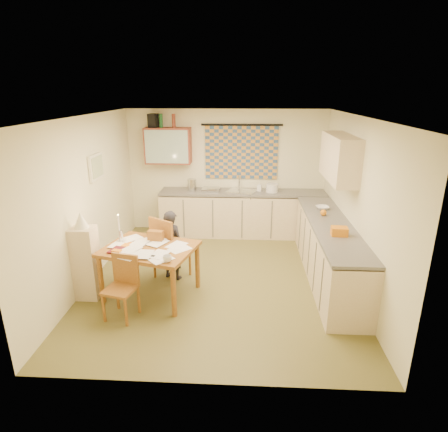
# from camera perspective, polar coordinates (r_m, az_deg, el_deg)

# --- Properties ---
(floor) EXTENTS (4.00, 4.50, 0.02)m
(floor) POSITION_cam_1_polar(r_m,az_deg,el_deg) (6.03, -0.68, -9.60)
(floor) COLOR brown
(floor) RESTS_ON ground
(ceiling) EXTENTS (4.00, 4.50, 0.02)m
(ceiling) POSITION_cam_1_polar(r_m,az_deg,el_deg) (5.32, -0.79, 15.04)
(ceiling) COLOR white
(ceiling) RESTS_ON floor
(wall_back) EXTENTS (4.00, 0.02, 2.50)m
(wall_back) POSITION_cam_1_polar(r_m,az_deg,el_deg) (7.74, 0.39, 6.76)
(wall_back) COLOR #EFE9BE
(wall_back) RESTS_ON floor
(wall_front) EXTENTS (4.00, 0.02, 2.50)m
(wall_front) POSITION_cam_1_polar(r_m,az_deg,el_deg) (3.45, -3.26, -8.91)
(wall_front) COLOR #EFE9BE
(wall_front) RESTS_ON floor
(wall_left) EXTENTS (0.02, 4.50, 2.50)m
(wall_left) POSITION_cam_1_polar(r_m,az_deg,el_deg) (6.02, -20.19, 2.12)
(wall_left) COLOR #EFE9BE
(wall_left) RESTS_ON floor
(wall_right) EXTENTS (0.02, 4.50, 2.50)m
(wall_right) POSITION_cam_1_polar(r_m,az_deg,el_deg) (5.78, 19.59, 1.52)
(wall_right) COLOR #EFE9BE
(wall_right) RESTS_ON floor
(window_blind) EXTENTS (1.45, 0.03, 1.05)m
(window_blind) POSITION_cam_1_polar(r_m,az_deg,el_deg) (7.62, 2.67, 9.61)
(window_blind) COLOR #30517C
(window_blind) RESTS_ON wall_back
(curtain_rod) EXTENTS (1.60, 0.04, 0.04)m
(curtain_rod) POSITION_cam_1_polar(r_m,az_deg,el_deg) (7.53, 2.73, 13.72)
(curtain_rod) COLOR black
(curtain_rod) RESTS_ON wall_back
(wall_cabinet) EXTENTS (0.90, 0.34, 0.70)m
(wall_cabinet) POSITION_cam_1_polar(r_m,az_deg,el_deg) (7.61, -8.50, 10.56)
(wall_cabinet) COLOR maroon
(wall_cabinet) RESTS_ON wall_back
(wall_cabinet_glass) EXTENTS (0.84, 0.02, 0.64)m
(wall_cabinet_glass) POSITION_cam_1_polar(r_m,az_deg,el_deg) (7.44, -8.76, 10.37)
(wall_cabinet_glass) COLOR #99B2A5
(wall_cabinet_glass) RESTS_ON wall_back
(upper_cabinet_right) EXTENTS (0.34, 1.30, 0.70)m
(upper_cabinet_right) POSITION_cam_1_polar(r_m,az_deg,el_deg) (6.12, 17.18, 8.46)
(upper_cabinet_right) COLOR beige
(upper_cabinet_right) RESTS_ON wall_right
(framed_print) EXTENTS (0.04, 0.50, 0.40)m
(framed_print) POSITION_cam_1_polar(r_m,az_deg,el_deg) (6.27, -18.92, 7.12)
(framed_print) COLOR #EDE9CB
(framed_print) RESTS_ON wall_left
(print_canvas) EXTENTS (0.01, 0.42, 0.32)m
(print_canvas) POSITION_cam_1_polar(r_m,az_deg,el_deg) (6.26, -18.71, 7.12)
(print_canvas) COLOR beige
(print_canvas) RESTS_ON wall_left
(counter_back) EXTENTS (3.30, 0.62, 0.92)m
(counter_back) POSITION_cam_1_polar(r_m,az_deg,el_deg) (7.64, 2.78, 0.37)
(counter_back) COLOR beige
(counter_back) RESTS_ON floor
(counter_right) EXTENTS (0.62, 2.95, 0.92)m
(counter_right) POSITION_cam_1_polar(r_m,az_deg,el_deg) (6.08, 15.65, -5.26)
(counter_right) COLOR beige
(counter_right) RESTS_ON floor
(stove) EXTENTS (0.56, 0.56, 0.87)m
(stove) POSITION_cam_1_polar(r_m,az_deg,el_deg) (5.10, 18.28, -10.64)
(stove) COLOR white
(stove) RESTS_ON floor
(sink) EXTENTS (0.67, 0.61, 0.10)m
(sink) POSITION_cam_1_polar(r_m,az_deg,el_deg) (7.51, 2.67, 3.47)
(sink) COLOR silver
(sink) RESTS_ON counter_back
(tap) EXTENTS (0.04, 0.04, 0.28)m
(tap) POSITION_cam_1_polar(r_m,az_deg,el_deg) (7.64, 2.35, 5.14)
(tap) COLOR silver
(tap) RESTS_ON counter_back
(dish_rack) EXTENTS (0.37, 0.32, 0.06)m
(dish_rack) POSITION_cam_1_polar(r_m,az_deg,el_deg) (7.52, -1.99, 4.06)
(dish_rack) COLOR silver
(dish_rack) RESTS_ON counter_back
(kettle) EXTENTS (0.22, 0.22, 0.24)m
(kettle) POSITION_cam_1_polar(r_m,az_deg,el_deg) (7.55, -4.90, 4.75)
(kettle) COLOR silver
(kettle) RESTS_ON counter_back
(mixing_bowl) EXTENTS (0.31, 0.31, 0.16)m
(mixing_bowl) POSITION_cam_1_polar(r_m,az_deg,el_deg) (7.50, 7.33, 4.27)
(mixing_bowl) COLOR white
(mixing_bowl) RESTS_ON counter_back
(soap_bottle) EXTENTS (0.12, 0.12, 0.18)m
(soap_bottle) POSITION_cam_1_polar(r_m,az_deg,el_deg) (7.54, 5.43, 4.49)
(soap_bottle) COLOR white
(soap_bottle) RESTS_ON counter_back
(bowl) EXTENTS (0.28, 0.28, 0.05)m
(bowl) POSITION_cam_1_polar(r_m,az_deg,el_deg) (6.57, 14.75, 1.23)
(bowl) COLOR white
(bowl) RESTS_ON counter_right
(orange_bag) EXTENTS (0.23, 0.17, 0.12)m
(orange_bag) POSITION_cam_1_polar(r_m,az_deg,el_deg) (5.45, 17.17, -2.24)
(orange_bag) COLOR orange
(orange_bag) RESTS_ON counter_right
(fruit_orange) EXTENTS (0.10, 0.10, 0.10)m
(fruit_orange) POSITION_cam_1_polar(r_m,az_deg,el_deg) (6.23, 14.91, 0.50)
(fruit_orange) COLOR orange
(fruit_orange) RESTS_ON counter_right
(speaker) EXTENTS (0.19, 0.22, 0.26)m
(speaker) POSITION_cam_1_polar(r_m,az_deg,el_deg) (7.61, -10.74, 14.09)
(speaker) COLOR black
(speaker) RESTS_ON wall_cabinet
(bottle_green) EXTENTS (0.07, 0.07, 0.26)m
(bottle_green) POSITION_cam_1_polar(r_m,az_deg,el_deg) (7.58, -9.60, 14.13)
(bottle_green) COLOR #195926
(bottle_green) RESTS_ON wall_cabinet
(bottle_brown) EXTENTS (0.08, 0.08, 0.26)m
(bottle_brown) POSITION_cam_1_polar(r_m,az_deg,el_deg) (7.53, -7.67, 14.19)
(bottle_brown) COLOR maroon
(bottle_brown) RESTS_ON wall_cabinet
(dining_table) EXTENTS (1.43, 1.22, 0.75)m
(dining_table) POSITION_cam_1_polar(r_m,az_deg,el_deg) (5.53, -11.07, -8.21)
(dining_table) COLOR brown
(dining_table) RESTS_ON floor
(chair_far) EXTENTS (0.64, 0.64, 1.02)m
(chair_far) POSITION_cam_1_polar(r_m,az_deg,el_deg) (6.01, -8.05, -6.43)
(chair_far) COLOR brown
(chair_far) RESTS_ON floor
(chair_near) EXTENTS (0.46, 0.46, 0.83)m
(chair_near) POSITION_cam_1_polar(r_m,az_deg,el_deg) (5.18, -15.30, -12.08)
(chair_near) COLOR brown
(chair_near) RESTS_ON floor
(person) EXTENTS (0.60, 0.56, 1.12)m
(person) POSITION_cam_1_polar(r_m,az_deg,el_deg) (5.88, -7.99, -4.39)
(person) COLOR black
(person) RESTS_ON floor
(shelf_stand) EXTENTS (0.32, 0.30, 1.06)m
(shelf_stand) POSITION_cam_1_polar(r_m,az_deg,el_deg) (5.65, -20.25, -6.75)
(shelf_stand) COLOR beige
(shelf_stand) RESTS_ON floor
(lampshade) EXTENTS (0.20, 0.20, 0.22)m
(lampshade) POSITION_cam_1_polar(r_m,az_deg,el_deg) (5.42, -21.00, -0.60)
(lampshade) COLOR #EDE9CB
(lampshade) RESTS_ON shelf_stand
(letter_rack) EXTENTS (0.23, 0.13, 0.16)m
(letter_rack) POSITION_cam_1_polar(r_m,az_deg,el_deg) (5.54, -10.39, -3.00)
(letter_rack) COLOR brown
(letter_rack) RESTS_ON dining_table
(mug) EXTENTS (0.14, 0.14, 0.09)m
(mug) POSITION_cam_1_polar(r_m,az_deg,el_deg) (4.88, -8.64, -6.45)
(mug) COLOR white
(mug) RESTS_ON dining_table
(magazine) EXTENTS (0.29, 0.32, 0.02)m
(magazine) POSITION_cam_1_polar(r_m,az_deg,el_deg) (5.40, -16.81, -4.90)
(magazine) COLOR maroon
(magazine) RESTS_ON dining_table
(book) EXTENTS (0.34, 0.37, 0.02)m
(book) POSITION_cam_1_polar(r_m,az_deg,el_deg) (5.49, -15.32, -4.36)
(book) COLOR orange
(book) RESTS_ON dining_table
(orange_box) EXTENTS (0.14, 0.11, 0.04)m
(orange_box) POSITION_cam_1_polar(r_m,az_deg,el_deg) (5.29, -16.04, -5.22)
(orange_box) COLOR orange
(orange_box) RESTS_ON dining_table
(eyeglasses) EXTENTS (0.14, 0.07, 0.02)m
(eyeglasses) POSITION_cam_1_polar(r_m,az_deg,el_deg) (5.08, -11.19, -6.00)
(eyeglasses) COLOR black
(eyeglasses) RESTS_ON dining_table
(candle_holder) EXTENTS (0.08, 0.08, 0.18)m
(candle_holder) POSITION_cam_1_polar(r_m,az_deg,el_deg) (5.61, -15.44, -2.99)
(candle_holder) COLOR silver
(candle_holder) RESTS_ON dining_table
(candle) EXTENTS (0.03, 0.03, 0.22)m
(candle) POSITION_cam_1_polar(r_m,az_deg,el_deg) (5.56, -15.77, -1.03)
(candle) COLOR white
(candle) RESTS_ON dining_table
(candle_flame) EXTENTS (0.02, 0.02, 0.02)m
(candle_flame) POSITION_cam_1_polar(r_m,az_deg,el_deg) (5.52, -15.84, 0.16)
(candle_flame) COLOR #FFCC66
(candle_flame) RESTS_ON dining_table
(papers) EXTENTS (1.20, 1.02, 0.03)m
(papers) POSITION_cam_1_polar(r_m,az_deg,el_deg) (5.35, -11.81, -4.68)
(papers) COLOR white
(papers) RESTS_ON dining_table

